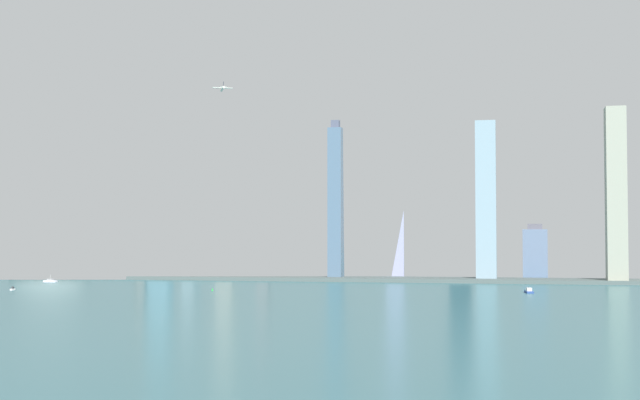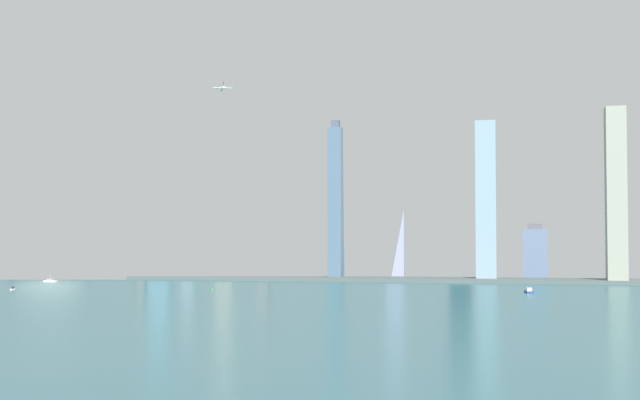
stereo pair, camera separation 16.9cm
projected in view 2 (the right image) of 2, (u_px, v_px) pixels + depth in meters
The scene contains 21 objects.
ground_plane at pixel (162, 315), 541.24m from camera, with size 6000.00×6000.00×0.00m, color #2D6068.
waterfront_pier at pixel (325, 279), 983.58m from camera, with size 753.63×63.75×3.74m, color #505F5D.
observation_tower at pixel (141, 119), 1048.12m from camera, with size 42.93×42.93×342.44m.
stadium_dome at pixel (50, 268), 1047.80m from camera, with size 90.84×90.84×41.63m.
skyscraper_0 at pixel (226, 200), 1060.39m from camera, with size 20.33×13.10×186.53m.
skyscraper_1 at pixel (485, 210), 1039.55m from camera, with size 24.39×13.73×156.45m.
skyscraper_2 at pixel (460, 212), 1022.49m from camera, with size 23.68×20.95×151.32m.
skyscraper_3 at pixel (192, 244), 1089.97m from camera, with size 14.87×27.53×81.48m.
skyscraper_4 at pixel (535, 253), 1001.03m from camera, with size 26.66×18.06×61.68m.
skyscraper_5 at pixel (264, 228), 1030.85m from camera, with size 13.73×12.32×114.67m.
skyscraper_6 at pixel (616, 195), 913.15m from camera, with size 19.78×25.41×178.21m.
skyscraper_7 at pixel (155, 223), 1116.74m from camera, with size 18.32×21.76×130.09m.
skyscraper_8 at pixel (486, 201), 952.85m from camera, with size 21.27×12.85×169.74m.
skyscraper_9 at pixel (336, 202), 995.86m from camera, with size 14.95×20.06×175.52m.
skyscraper_10 at pixel (396, 218), 1008.07m from camera, with size 19.68×12.91×151.95m.
skyscraper_11 at pixel (161, 228), 1073.80m from camera, with size 25.48×18.60×121.19m.
boat_0 at pixel (529, 291), 761.28m from camera, with size 8.16×18.56×4.27m.
boat_1 at pixel (13, 289), 799.38m from camera, with size 2.37×6.31×3.28m.
boat_2 at pixel (50, 281), 946.02m from camera, with size 14.19×5.58×7.94m.
channel_buoy_0 at pixel (212, 289), 792.52m from camera, with size 1.72×1.72×2.57m, color green.
airplane at pixel (222, 89), 984.64m from camera, with size 21.21×23.87×7.34m.
Camera 2 is at (211.01, -509.82, 46.43)m, focal length 50.92 mm.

